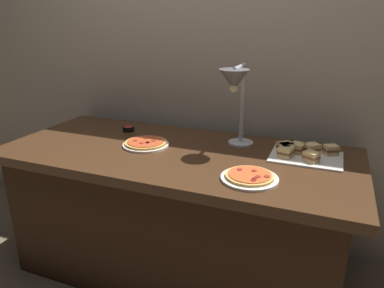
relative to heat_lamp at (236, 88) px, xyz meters
The scene contains 8 objects.
ground_plane 1.15m from the heat_lamp, 164.88° to the right, with size 8.00×8.00×0.00m, color brown.
back_wall 0.52m from the heat_lamp, 124.58° to the left, with size 4.40×0.04×2.40m, color tan.
buffet_table 0.78m from the heat_lamp, 164.88° to the right, with size 1.90×0.84×0.76m.
heat_lamp is the anchor object (origin of this frame).
pizza_plate_front 0.59m from the heat_lamp, behind, with size 0.26×0.26×0.03m.
pizza_plate_center 0.47m from the heat_lamp, 61.78° to the right, with size 0.25×0.25×0.03m.
sandwich_platter 0.48m from the heat_lamp, 12.73° to the left, with size 0.35×0.27×0.06m.
sauce_cup_near 0.80m from the heat_lamp, 169.40° to the left, with size 0.07×0.07×0.03m.
Camera 1 is at (0.75, -1.64, 1.43)m, focal length 33.58 mm.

